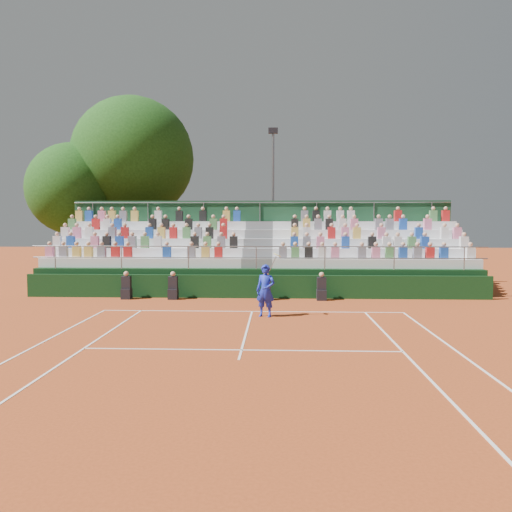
{
  "coord_description": "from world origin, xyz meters",
  "views": [
    {
      "loc": [
        0.9,
        -18.06,
        3.31
      ],
      "look_at": [
        0.0,
        3.5,
        1.8
      ],
      "focal_mm": 35.0,
      "sensor_mm": 36.0,
      "label": 1
    }
  ],
  "objects_px": {
    "tennis_player": "(266,291)",
    "tree_east": "(133,158)",
    "floodlight_mast": "(273,190)",
    "tree_west": "(74,189)"
  },
  "relations": [
    {
      "from": "tree_west",
      "to": "floodlight_mast",
      "type": "distance_m",
      "value": 12.24
    },
    {
      "from": "tennis_player",
      "to": "tree_west",
      "type": "height_order",
      "value": "tree_west"
    },
    {
      "from": "tennis_player",
      "to": "tree_west",
      "type": "relative_size",
      "value": 0.28
    },
    {
      "from": "tree_east",
      "to": "floodlight_mast",
      "type": "relative_size",
      "value": 1.21
    },
    {
      "from": "tennis_player",
      "to": "tree_east",
      "type": "distance_m",
      "value": 17.88
    },
    {
      "from": "tree_east",
      "to": "floodlight_mast",
      "type": "bearing_deg",
      "value": 2.5
    },
    {
      "from": "tennis_player",
      "to": "floodlight_mast",
      "type": "bearing_deg",
      "value": 89.47
    },
    {
      "from": "tennis_player",
      "to": "tree_east",
      "type": "relative_size",
      "value": 0.2
    },
    {
      "from": "tree_west",
      "to": "tree_east",
      "type": "distance_m",
      "value": 4.11
    },
    {
      "from": "tennis_player",
      "to": "tree_west",
      "type": "distance_m",
      "value": 18.11
    }
  ]
}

